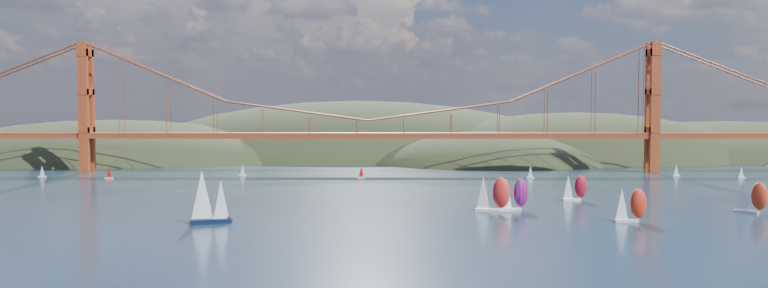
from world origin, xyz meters
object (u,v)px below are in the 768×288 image
at_px(racer_3, 574,187).
at_px(racer_rwb, 513,194).
at_px(sloop_navy, 208,197).
at_px(racer_0, 492,193).
at_px(racer_1, 630,204).
at_px(racer_2, 750,196).

height_order(racer_3, racer_rwb, racer_rwb).
distance_m(sloop_navy, racer_3, 107.75).
relative_size(racer_0, racer_3, 1.22).
bearing_deg(racer_rwb, racer_0, 174.78).
bearing_deg(racer_rwb, racer_1, -59.94).
height_order(sloop_navy, racer_2, sloop_navy).
relative_size(sloop_navy, racer_3, 1.67).
distance_m(racer_1, racer_2, 39.99).
bearing_deg(sloop_navy, racer_1, -15.35).
height_order(sloop_navy, racer_1, sloop_navy).
bearing_deg(racer_rwb, sloop_navy, 174.57).
distance_m(racer_0, racer_2, 67.64).
relative_size(racer_1, racer_2, 0.98).
distance_m(racer_2, racer_3, 47.23).
distance_m(racer_0, racer_rwb, 6.32).
bearing_deg(racer_3, racer_rwb, -142.41).
xyz_separation_m(sloop_navy, racer_rwb, (76.71, 22.59, -1.68)).
relative_size(sloop_navy, racer_1, 1.55).
bearing_deg(racer_3, racer_0, -147.17).
height_order(racer_0, racer_1, racer_0).
height_order(racer_1, racer_3, racer_1).
height_order(sloop_navy, racer_0, sloop_navy).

